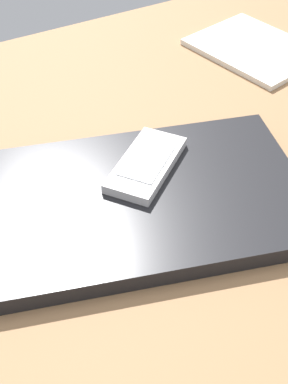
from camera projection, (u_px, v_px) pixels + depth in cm
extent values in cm
cube|color=olive|center=(101.00, 218.00, 58.59)|extent=(120.00, 80.00, 3.00)
cube|color=black|center=(144.00, 199.00, 57.10)|extent=(37.98, 29.74, 1.92)
cube|color=silver|center=(146.00, 164.00, 58.93)|extent=(11.87, 10.73, 1.06)
cube|color=white|center=(146.00, 160.00, 58.53)|extent=(7.86, 7.31, 0.14)
cube|color=white|center=(255.00, 49.00, 81.84)|extent=(16.94, 19.92, 0.80)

